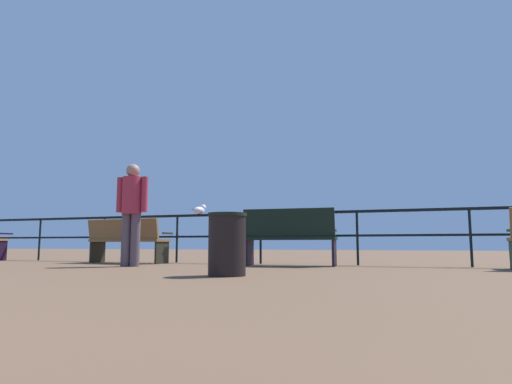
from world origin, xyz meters
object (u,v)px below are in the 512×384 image
Objects in this scene: bench_near_left at (126,238)px; seagull_on_rail at (200,210)px; person_by_bench at (132,207)px; trash_bin at (227,244)px; bench_near_right at (290,234)px.

seagull_on_rail is at bearing 27.34° from bench_near_left.
trash_bin is (2.41, -1.48, -0.63)m from person_by_bench.
seagull_on_rail is at bearing 162.15° from bench_near_right.
person_by_bench is 2.90m from trash_bin.
bench_near_right is 2.75m from person_by_bench.
bench_near_right is (3.36, -0.01, 0.05)m from bench_near_left.
bench_near_right is at bearing 23.04° from person_by_bench.
trash_bin is at bearing -58.08° from seagull_on_rail.
bench_near_left is 0.98× the size of person_by_bench.
bench_near_left is 2.30× the size of trash_bin.
bench_near_left is 3.96× the size of seagull_on_rail.
trash_bin is (3.28, -2.54, -0.12)m from bench_near_left.
seagull_on_rail is 3.84m from trash_bin.
person_by_bench is 1.78m from seagull_on_rail.
bench_near_left is 1.56m from seagull_on_rail.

